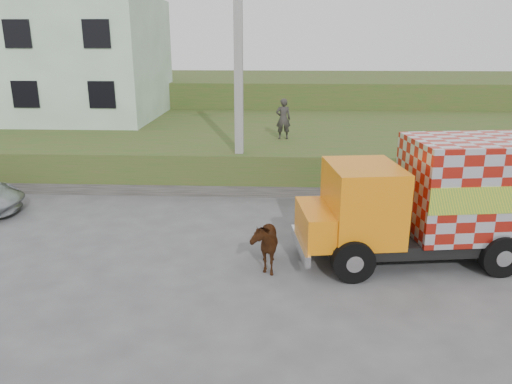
# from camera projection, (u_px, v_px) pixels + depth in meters

# --- Properties ---
(ground) EXTENTS (120.00, 120.00, 0.00)m
(ground) POSITION_uv_depth(u_px,v_px,m) (262.00, 240.00, 14.28)
(ground) COLOR #474749
(ground) RESTS_ON ground
(embankment) EXTENTS (40.00, 12.00, 1.50)m
(embankment) POSITION_uv_depth(u_px,v_px,m) (270.00, 143.00, 23.60)
(embankment) COLOR #2A531B
(embankment) RESTS_ON ground
(embankment_far) EXTENTS (40.00, 12.00, 3.00)m
(embankment_far) POSITION_uv_depth(u_px,v_px,m) (273.00, 98.00, 34.82)
(embankment_far) COLOR #2A531B
(embankment_far) RESTS_ON ground
(retaining_strip) EXTENTS (16.00, 0.50, 0.40)m
(retaining_strip) POSITION_uv_depth(u_px,v_px,m) (212.00, 190.00, 18.32)
(retaining_strip) COLOR #595651
(retaining_strip) RESTS_ON ground
(building) EXTENTS (10.00, 8.00, 6.00)m
(building) POSITION_uv_depth(u_px,v_px,m) (60.00, 58.00, 25.85)
(building) COLOR silver
(building) RESTS_ON embankment
(utility_pole) EXTENTS (1.20, 0.30, 8.00)m
(utility_pole) POSITION_uv_depth(u_px,v_px,m) (239.00, 81.00, 17.51)
(utility_pole) COLOR gray
(utility_pole) RESTS_ON ground
(cargo_truck) EXTENTS (7.34, 3.26, 3.17)m
(cargo_truck) POSITION_uv_depth(u_px,v_px,m) (455.00, 199.00, 12.65)
(cargo_truck) COLOR black
(cargo_truck) RESTS_ON ground
(cow) EXTENTS (0.84, 1.62, 1.33)m
(cow) POSITION_uv_depth(u_px,v_px,m) (263.00, 242.00, 12.45)
(cow) COLOR black
(cow) RESTS_ON ground
(pedestrian) EXTENTS (0.63, 0.43, 1.68)m
(pedestrian) POSITION_uv_depth(u_px,v_px,m) (283.00, 119.00, 20.56)
(pedestrian) COLOR #282624
(pedestrian) RESTS_ON embankment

